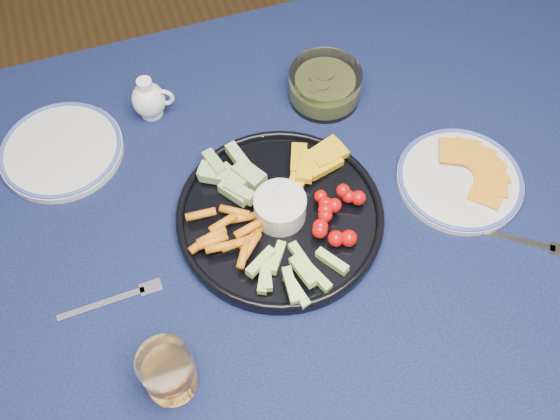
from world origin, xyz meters
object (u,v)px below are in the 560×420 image
object	(u,v)px
dining_table	(287,273)
crudite_platter	(279,213)
side_plate_extra	(61,150)
cheese_plate	(460,178)
juice_tumbler	(169,373)
pickle_bowl	(325,86)
creamer_pitcher	(149,99)

from	to	relation	value
dining_table	crudite_platter	size ratio (longest dim) A/B	5.07
crudite_platter	side_plate_extra	size ratio (longest dim) A/B	1.59
side_plate_extra	dining_table	bearing A→B (deg)	-44.67
cheese_plate	juice_tumbler	world-z (taller)	juice_tumbler
pickle_bowl	creamer_pitcher	bearing A→B (deg)	168.06
crudite_platter	cheese_plate	xyz separation A→B (m)	(0.31, -0.03, -0.01)
creamer_pitcher	juice_tumbler	world-z (taller)	juice_tumbler
crudite_platter	creamer_pitcher	xyz separation A→B (m)	(-0.14, 0.28, 0.02)
creamer_pitcher	pickle_bowl	distance (m)	0.31
pickle_bowl	juice_tumbler	bearing A→B (deg)	-132.70
creamer_pitcher	crudite_platter	bearing A→B (deg)	-63.32
creamer_pitcher	cheese_plate	distance (m)	0.54
dining_table	creamer_pitcher	world-z (taller)	creamer_pitcher
crudite_platter	pickle_bowl	bearing A→B (deg)	53.44
pickle_bowl	cheese_plate	xyz separation A→B (m)	(0.14, -0.25, -0.02)
dining_table	pickle_bowl	xyz separation A→B (m)	(0.16, 0.27, 0.11)
pickle_bowl	side_plate_extra	world-z (taller)	pickle_bowl
cheese_plate	juice_tumbler	distance (m)	0.55
juice_tumbler	creamer_pitcher	bearing A→B (deg)	80.39
pickle_bowl	crudite_platter	bearing A→B (deg)	-126.56
crudite_platter	side_plate_extra	xyz separation A→B (m)	(-0.31, 0.24, -0.01)
crudite_platter	side_plate_extra	world-z (taller)	crudite_platter
dining_table	creamer_pitcher	size ratio (longest dim) A/B	20.42
creamer_pitcher	pickle_bowl	size ratio (longest dim) A/B	0.63
crudite_platter	cheese_plate	world-z (taller)	crudite_platter
pickle_bowl	side_plate_extra	bearing A→B (deg)	176.77
side_plate_extra	pickle_bowl	bearing A→B (deg)	-3.23
creamer_pitcher	juice_tumbler	xyz separation A→B (m)	(-0.08, -0.48, 0.00)
pickle_bowl	juice_tumbler	world-z (taller)	juice_tumbler
cheese_plate	side_plate_extra	size ratio (longest dim) A/B	1.00
crudite_platter	side_plate_extra	bearing A→B (deg)	141.53
juice_tumbler	cheese_plate	bearing A→B (deg)	17.71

